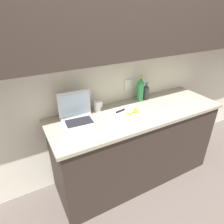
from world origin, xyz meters
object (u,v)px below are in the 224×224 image
lemon_whole_beside (136,110)px  bottle_green_soda (146,92)px  cutting_board (126,113)px  lemon_half_cut (130,113)px  knife (122,110)px  laptop (77,115)px  measuring_cup (97,106)px  bottle_oil_tall (140,89)px

lemon_whole_beside → bottle_green_soda: size_ratio=0.29×
cutting_board → lemon_half_cut: bearing=-74.8°
bottle_green_soda → knife: bearing=-160.7°
laptop → measuring_cup: size_ratio=2.92×
knife → lemon_whole_beside: bearing=-56.4°
lemon_whole_beside → bottle_oil_tall: bearing=48.1°
cutting_board → bottle_green_soda: bearing=25.4°
laptop → lemon_whole_beside: 0.59m
knife → laptop: bearing=164.1°
cutting_board → bottle_green_soda: (0.39, 0.18, 0.09)m
lemon_half_cut → bottle_oil_tall: (0.29, 0.24, 0.11)m
laptop → lemon_whole_beside: (0.57, -0.14, -0.03)m
lemon_whole_beside → knife: bearing=134.8°
lemon_whole_beside → cutting_board: bearing=147.9°
knife → cutting_board: bearing=-87.7°
lemon_whole_beside → bottle_oil_tall: (0.22, 0.24, 0.10)m
cutting_board → knife: knife is taller
lemon_half_cut → bottle_green_soda: (0.37, 0.24, 0.07)m
knife → bottle_green_soda: bottle_green_soda is taller
bottle_green_soda → measuring_cup: bearing=179.6°
cutting_board → knife: bearing=103.6°
laptop → lemon_whole_beside: bearing=-9.4°
lemon_half_cut → knife: bearing=104.5°
lemon_half_cut → bottle_oil_tall: bearing=39.6°
lemon_half_cut → bottle_oil_tall: 0.39m
lemon_half_cut → measuring_cup: 0.35m
measuring_cup → lemon_whole_beside: bearing=-37.3°
cutting_board → knife: (-0.01, 0.04, 0.01)m
bottle_oil_tall → measuring_cup: size_ratio=2.71×
knife → measuring_cup: (-0.22, 0.14, 0.04)m
cutting_board → bottle_oil_tall: bottle_oil_tall is taller
bottle_green_soda → lemon_half_cut: bearing=-147.2°
lemon_whole_beside → bottle_green_soda: bottle_green_soda is taller
laptop → lemon_half_cut: (0.50, -0.14, -0.04)m
knife → bottle_oil_tall: size_ratio=0.85×
cutting_board → lemon_whole_beside: size_ratio=6.11×
lemon_half_cut → bottle_oil_tall: size_ratio=0.20×
knife → bottle_green_soda: size_ratio=1.27×
laptop → bottle_oil_tall: 0.80m
cutting_board → lemon_whole_beside: 0.11m
knife → bottle_oil_tall: bearing=12.5°
laptop → bottle_oil_tall: bottle_oil_tall is taller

